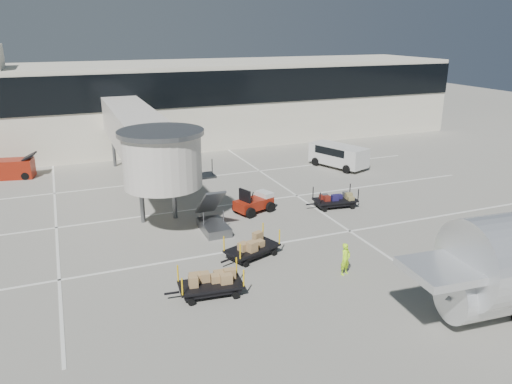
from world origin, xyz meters
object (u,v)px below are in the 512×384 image
at_px(minivan, 337,154).
at_px(baggage_tug, 254,203).
at_px(suitcase_cart, 335,201).
at_px(ground_worker, 345,259).
at_px(belt_loader, 8,169).
at_px(box_cart_near, 252,248).
at_px(box_cart_far, 214,284).

bearing_deg(minivan, baggage_tug, -165.65).
bearing_deg(suitcase_cart, ground_worker, -110.57).
bearing_deg(suitcase_cart, belt_loader, 149.73).
bearing_deg(baggage_tug, suitcase_cart, -31.93).
relative_size(baggage_tug, minivan, 0.52).
relative_size(box_cart_near, belt_loader, 0.82).
bearing_deg(minivan, box_cart_far, -155.14).
xyz_separation_m(suitcase_cart, belt_loader, (-20.50, 15.56, 0.27)).
height_order(baggage_tug, box_cart_far, baggage_tug).
xyz_separation_m(box_cart_near, minivan, (13.21, 13.78, 0.61)).
xyz_separation_m(baggage_tug, box_cart_far, (-5.58, -9.20, -0.07)).
height_order(suitcase_cart, belt_loader, belt_loader).
relative_size(baggage_tug, box_cart_far, 0.80).
xyz_separation_m(baggage_tug, minivan, (10.61, 7.55, 0.53)).
bearing_deg(ground_worker, baggage_tug, 74.15).
distance_m(suitcase_cart, box_cart_far, 13.45).
bearing_deg(minivan, box_cart_near, -154.91).
height_order(baggage_tug, ground_worker, baggage_tug).
relative_size(box_cart_far, ground_worker, 2.19).
xyz_separation_m(box_cart_near, box_cart_far, (-2.98, -2.97, 0.01)).
relative_size(baggage_tug, box_cart_near, 0.80).
xyz_separation_m(baggage_tug, ground_worker, (0.88, -9.63, 0.19)).
bearing_deg(ground_worker, suitcase_cart, 41.46).
bearing_deg(belt_loader, suitcase_cart, -26.09).
relative_size(ground_worker, belt_loader, 0.37).
height_order(baggage_tug, minivan, minivan).
relative_size(baggage_tug, suitcase_cart, 0.80).
bearing_deg(suitcase_cart, minivan, 65.55).
bearing_deg(baggage_tug, box_cart_near, -131.53).
relative_size(baggage_tug, ground_worker, 1.75).
distance_m(baggage_tug, ground_worker, 9.67).
distance_m(box_cart_near, minivan, 19.10).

